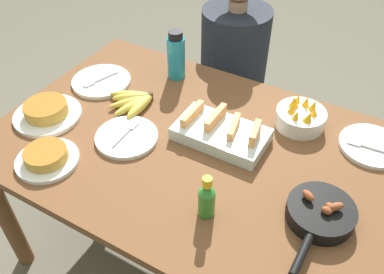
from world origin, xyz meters
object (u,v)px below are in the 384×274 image
frittata_plate_center (47,112)px  person_figure (232,87)px  skillet (320,214)px  hot_sauce_bottle (207,199)px  banana_bunch (134,101)px  melon_tray (221,133)px  fruit_bowl_mango (301,117)px  water_bottle (176,56)px  empty_plate_near_front (372,146)px  empty_plate_far_right (127,137)px  empty_plate_far_left (101,81)px  frittata_plate_side (47,157)px

frittata_plate_center → person_figure: bearing=65.0°
skillet → hot_sauce_bottle: bearing=-63.4°
banana_bunch → melon_tray: melon_tray is taller
fruit_bowl_mango → water_bottle: 0.59m
banana_bunch → empty_plate_near_front: banana_bunch is taller
empty_plate_near_front → empty_plate_far_right: 0.89m
empty_plate_near_front → water_bottle: bearing=176.9°
melon_tray → empty_plate_near_front: (0.49, 0.23, -0.02)m
empty_plate_far_left → water_bottle: bearing=38.6°
frittata_plate_side → empty_plate_near_front: size_ratio=0.94×
water_bottle → person_figure: (0.11, 0.37, -0.35)m
frittata_plate_side → hot_sauce_bottle: (0.58, 0.08, 0.05)m
skillet → frittata_plate_center: bearing=-86.7°
banana_bunch → person_figure: person_figure is taller
empty_plate_far_right → frittata_plate_center: bearing=-171.9°
skillet → empty_plate_near_front: size_ratio=1.50×
empty_plate_near_front → person_figure: 0.88m
frittata_plate_side → hot_sauce_bottle: hot_sauce_bottle is taller
fruit_bowl_mango → person_figure: (-0.47, 0.42, -0.28)m
banana_bunch → empty_plate_near_front: 0.91m
banana_bunch → melon_tray: (0.40, -0.01, 0.01)m
melon_tray → frittata_plate_center: size_ratio=1.28×
melon_tray → empty_plate_near_front: melon_tray is taller
melon_tray → water_bottle: (-0.36, 0.27, 0.07)m
banana_bunch → fruit_bowl_mango: (0.62, 0.21, 0.02)m
empty_plate_far_left → frittata_plate_side: bearing=-72.8°
banana_bunch → fruit_bowl_mango: bearing=18.6°
melon_tray → empty_plate_far_left: melon_tray is taller
frittata_plate_center → hot_sauce_bottle: size_ratio=1.66×
skillet → fruit_bowl_mango: size_ratio=1.86×
frittata_plate_side → fruit_bowl_mango: bearing=42.0°
empty_plate_near_front → water_bottle: size_ratio=1.07×
skillet → water_bottle: water_bottle is taller
empty_plate_far_left → fruit_bowl_mango: bearing=10.3°
frittata_plate_center → person_figure: (0.40, 0.86, -0.27)m
empty_plate_far_right → skillet: bearing=-0.5°
banana_bunch → melon_tray: bearing=-1.6°
empty_plate_far_right → person_figure: person_figure is taller
frittata_plate_side → fruit_bowl_mango: size_ratio=1.17×
frittata_plate_side → banana_bunch: bearing=80.3°
frittata_plate_side → water_bottle: size_ratio=1.00×
empty_plate_far_left → empty_plate_far_right: 0.39m
hot_sauce_bottle → person_figure: bearing=110.3°
water_bottle → person_figure: person_figure is taller
melon_tray → person_figure: size_ratio=0.29×
fruit_bowl_mango → banana_bunch: bearing=-161.4°
frittata_plate_side → empty_plate_near_front: bearing=33.3°
skillet → frittata_plate_center: skillet is taller
skillet → frittata_plate_side: size_ratio=1.60×
banana_bunch → skillet: skillet is taller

